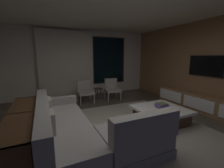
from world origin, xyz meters
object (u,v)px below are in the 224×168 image
console_table_behind_couch (23,132)px  media_console (204,104)px  book_stack_on_coffee_table (162,105)px  accent_chair_by_curtain (85,90)px  accent_chair_near_window (112,88)px  mounted_tv (206,66)px  sectional_couch (81,131)px  side_stool (98,90)px  coffee_table (160,115)px

console_table_behind_couch → media_console: bearing=0.1°
book_stack_on_coffee_table → accent_chair_by_curtain: accent_chair_by_curtain is taller
accent_chair_near_window → mounted_tv: size_ratio=0.74×
accent_chair_near_window → accent_chair_by_curtain: size_ratio=1.00×
sectional_couch → accent_chair_by_curtain: size_ratio=3.21×
mounted_tv → side_stool: bearing=137.8°
book_stack_on_coffee_table → console_table_behind_couch: 3.03m
book_stack_on_coffee_table → side_stool: size_ratio=0.65×
mounted_tv → accent_chair_near_window: bearing=131.5°
accent_chair_near_window → console_table_behind_couch: size_ratio=0.37×
sectional_couch → book_stack_on_coffee_table: 2.13m
accent_chair_near_window → console_table_behind_couch: accent_chair_near_window is taller
accent_chair_near_window → media_console: 3.07m
sectional_couch → accent_chair_near_window: sectional_couch is taller
accent_chair_by_curtain → mounted_tv: 3.93m
book_stack_on_coffee_table → accent_chair_near_window: accent_chair_near_window is taller
book_stack_on_coffee_table → console_table_behind_couch: size_ratio=0.14×
mounted_tv → console_table_behind_couch: 4.85m
accent_chair_by_curtain → side_stool: bearing=1.4°
side_stool → accent_chair_by_curtain: bearing=-178.6°
book_stack_on_coffee_table → coffee_table: bearing=-142.6°
mounted_tv → accent_chair_by_curtain: bearing=143.1°
accent_chair_near_window → side_stool: accent_chair_near_window is taller
book_stack_on_coffee_table → side_stool: 2.56m
coffee_table → side_stool: 2.59m
accent_chair_by_curtain → console_table_behind_couch: bearing=-124.1°
sectional_couch → media_console: sectional_couch is taller
side_stool → console_table_behind_couch: (-2.20, -2.52, 0.04)m
sectional_couch → accent_chair_near_window: (1.84, 2.61, 0.14)m
sectional_couch → console_table_behind_couch: size_ratio=1.19×
coffee_table → accent_chair_near_window: 2.45m
coffee_table → media_console: media_console is taller
side_stool → media_console: 3.45m
media_console → mounted_tv: size_ratio=2.94×
accent_chair_by_curtain → accent_chair_near_window: bearing=-1.7°
accent_chair_near_window → book_stack_on_coffee_table: bearing=-83.5°
console_table_behind_couch → sectional_couch: bearing=-8.1°
book_stack_on_coffee_table → console_table_behind_couch: bearing=-178.2°
coffee_table → media_console: bearing=-1.4°
accent_chair_by_curtain → console_table_behind_couch: accent_chair_by_curtain is taller
side_stool → accent_chair_near_window: bearing=-4.6°
sectional_couch → coffee_table: size_ratio=2.16×
sectional_couch → accent_chair_by_curtain: sectional_couch is taller
coffee_table → media_console: size_ratio=0.37×
coffee_table → side_stool: (-0.76, 2.47, 0.19)m
media_console → console_table_behind_couch: 4.58m
coffee_table → book_stack_on_coffee_table: size_ratio=3.88×
accent_chair_near_window → accent_chair_by_curtain: (-1.05, 0.03, 0.00)m
media_console → accent_chair_by_curtain: bearing=139.0°
media_console → side_stool: bearing=133.4°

